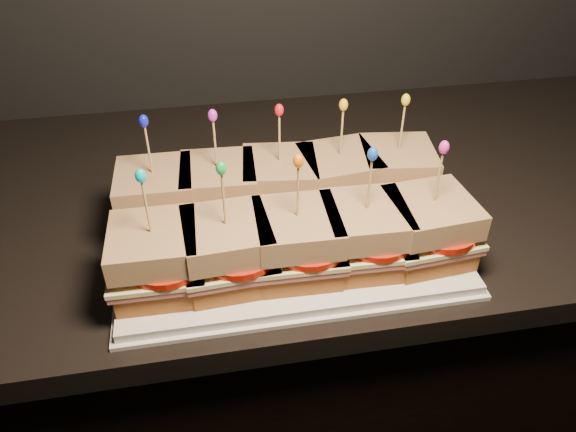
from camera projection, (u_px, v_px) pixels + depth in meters
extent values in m
cube|color=black|center=(183.00, 384.00, 1.15)|extent=(2.53, 0.61, 0.86)
cube|color=black|center=(151.00, 207.00, 0.88)|extent=(2.57, 0.65, 0.04)
cube|color=white|center=(288.00, 243.00, 0.77)|extent=(0.44, 0.28, 0.02)
cube|color=white|center=(288.00, 246.00, 0.77)|extent=(0.46, 0.29, 0.01)
cube|color=brown|center=(160.00, 215.00, 0.78)|extent=(0.10, 0.10, 0.03)
cube|color=#B76053|center=(158.00, 205.00, 0.77)|extent=(0.11, 0.11, 0.01)
cube|color=#F7EFA5|center=(157.00, 201.00, 0.77)|extent=(0.11, 0.11, 0.01)
cylinder|color=red|center=(166.00, 198.00, 0.76)|extent=(0.10, 0.10, 0.01)
cube|color=brown|center=(154.00, 183.00, 0.75)|extent=(0.10, 0.10, 0.03)
cylinder|color=tan|center=(149.00, 153.00, 0.72)|extent=(0.00, 0.00, 0.09)
ellipsoid|color=#1117D5|center=(144.00, 121.00, 0.69)|extent=(0.01, 0.01, 0.02)
cube|color=brown|center=(221.00, 209.00, 0.79)|extent=(0.10, 0.10, 0.03)
cube|color=#B76053|center=(220.00, 199.00, 0.78)|extent=(0.11, 0.11, 0.01)
cube|color=#F7EFA5|center=(220.00, 195.00, 0.78)|extent=(0.12, 0.11, 0.01)
cylinder|color=red|center=(228.00, 192.00, 0.77)|extent=(0.10, 0.10, 0.01)
cube|color=brown|center=(218.00, 177.00, 0.76)|extent=(0.11, 0.11, 0.03)
cylinder|color=tan|center=(215.00, 147.00, 0.73)|extent=(0.00, 0.00, 0.09)
ellipsoid|color=#D222CF|center=(213.00, 115.00, 0.70)|extent=(0.01, 0.01, 0.02)
cube|color=brown|center=(280.00, 203.00, 0.80)|extent=(0.11, 0.11, 0.03)
cube|color=#B76053|center=(280.00, 193.00, 0.79)|extent=(0.12, 0.12, 0.01)
cube|color=#F7EFA5|center=(280.00, 189.00, 0.79)|extent=(0.12, 0.12, 0.01)
cylinder|color=red|center=(289.00, 186.00, 0.78)|extent=(0.10, 0.10, 0.01)
cube|color=brown|center=(280.00, 171.00, 0.77)|extent=(0.11, 0.11, 0.03)
cylinder|color=tan|center=(279.00, 141.00, 0.74)|extent=(0.00, 0.00, 0.09)
ellipsoid|color=red|center=(279.00, 110.00, 0.72)|extent=(0.01, 0.01, 0.02)
cube|color=brown|center=(338.00, 197.00, 0.82)|extent=(0.11, 0.11, 0.03)
cube|color=#B76053|center=(338.00, 187.00, 0.81)|extent=(0.12, 0.12, 0.01)
cube|color=#F7EFA5|center=(338.00, 183.00, 0.80)|extent=(0.12, 0.12, 0.01)
cylinder|color=red|center=(348.00, 180.00, 0.79)|extent=(0.10, 0.10, 0.01)
cube|color=brown|center=(340.00, 165.00, 0.78)|extent=(0.11, 0.11, 0.03)
cylinder|color=tan|center=(342.00, 136.00, 0.76)|extent=(0.00, 0.00, 0.09)
ellipsoid|color=gold|center=(344.00, 105.00, 0.73)|extent=(0.01, 0.01, 0.02)
cube|color=brown|center=(393.00, 191.00, 0.83)|extent=(0.11, 0.11, 0.03)
cube|color=#B76053|center=(395.00, 181.00, 0.82)|extent=(0.12, 0.12, 0.01)
cube|color=#F7EFA5|center=(395.00, 177.00, 0.81)|extent=(0.12, 0.12, 0.01)
cylinder|color=red|center=(405.00, 174.00, 0.81)|extent=(0.10, 0.10, 0.01)
cube|color=brown|center=(398.00, 160.00, 0.80)|extent=(0.11, 0.11, 0.03)
cylinder|color=tan|center=(402.00, 130.00, 0.77)|extent=(0.00, 0.00, 0.09)
ellipsoid|color=yellow|center=(406.00, 100.00, 0.74)|extent=(0.01, 0.01, 0.02)
cube|color=brown|center=(160.00, 277.00, 0.68)|extent=(0.10, 0.10, 0.03)
cube|color=#B76053|center=(157.00, 266.00, 0.67)|extent=(0.11, 0.11, 0.01)
cube|color=#F7EFA5|center=(157.00, 262.00, 0.66)|extent=(0.11, 0.11, 0.01)
cylinder|color=red|center=(166.00, 259.00, 0.66)|extent=(0.10, 0.10, 0.01)
cube|color=brown|center=(153.00, 243.00, 0.65)|extent=(0.10, 0.10, 0.03)
cylinder|color=tan|center=(147.00, 210.00, 0.62)|extent=(0.00, 0.00, 0.09)
ellipsoid|color=#03BDC7|center=(141.00, 176.00, 0.59)|extent=(0.01, 0.01, 0.02)
cube|color=brown|center=(229.00, 269.00, 0.69)|extent=(0.10, 0.10, 0.03)
cube|color=#B76053|center=(229.00, 258.00, 0.68)|extent=(0.11, 0.11, 0.01)
cube|color=#F7EFA5|center=(228.00, 254.00, 0.68)|extent=(0.12, 0.11, 0.01)
cylinder|color=red|center=(238.00, 251.00, 0.67)|extent=(0.10, 0.10, 0.01)
cube|color=brown|center=(227.00, 235.00, 0.66)|extent=(0.11, 0.11, 0.03)
cylinder|color=tan|center=(224.00, 202.00, 0.63)|extent=(0.00, 0.00, 0.09)
ellipsoid|color=green|center=(221.00, 168.00, 0.60)|extent=(0.01, 0.01, 0.02)
cube|color=brown|center=(297.00, 261.00, 0.70)|extent=(0.10, 0.10, 0.03)
cube|color=#B76053|center=(297.00, 250.00, 0.69)|extent=(0.11, 0.11, 0.01)
cube|color=#F7EFA5|center=(297.00, 246.00, 0.69)|extent=(0.11, 0.11, 0.01)
cylinder|color=red|center=(308.00, 243.00, 0.68)|extent=(0.10, 0.10, 0.01)
cube|color=brown|center=(297.00, 227.00, 0.67)|extent=(0.10, 0.10, 0.03)
cylinder|color=tan|center=(298.00, 195.00, 0.64)|extent=(0.00, 0.00, 0.09)
ellipsoid|color=orange|center=(298.00, 161.00, 0.62)|extent=(0.01, 0.01, 0.02)
cube|color=brown|center=(362.00, 253.00, 0.72)|extent=(0.10, 0.10, 0.03)
cube|color=#B76053|center=(363.00, 242.00, 0.71)|extent=(0.11, 0.11, 0.01)
cube|color=#F7EFA5|center=(364.00, 238.00, 0.70)|extent=(0.11, 0.11, 0.01)
cylinder|color=red|center=(375.00, 235.00, 0.69)|extent=(0.10, 0.10, 0.01)
cube|color=brown|center=(366.00, 219.00, 0.68)|extent=(0.10, 0.10, 0.03)
cylinder|color=tan|center=(369.00, 187.00, 0.66)|extent=(0.00, 0.00, 0.09)
ellipsoid|color=blue|center=(373.00, 154.00, 0.63)|extent=(0.01, 0.01, 0.02)
cube|color=brown|center=(425.00, 245.00, 0.73)|extent=(0.11, 0.11, 0.03)
cube|color=#B76053|center=(427.00, 235.00, 0.72)|extent=(0.12, 0.11, 0.01)
cube|color=#F7EFA5|center=(428.00, 231.00, 0.71)|extent=(0.12, 0.12, 0.01)
cylinder|color=red|center=(440.00, 228.00, 0.71)|extent=(0.10, 0.10, 0.01)
cube|color=brown|center=(432.00, 212.00, 0.70)|extent=(0.11, 0.11, 0.03)
cylinder|color=tan|center=(438.00, 180.00, 0.67)|extent=(0.00, 0.00, 0.09)
ellipsoid|color=#D224A3|center=(444.00, 147.00, 0.64)|extent=(0.01, 0.01, 0.02)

